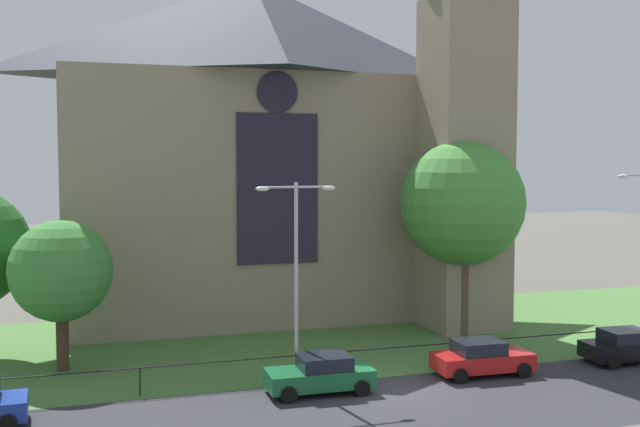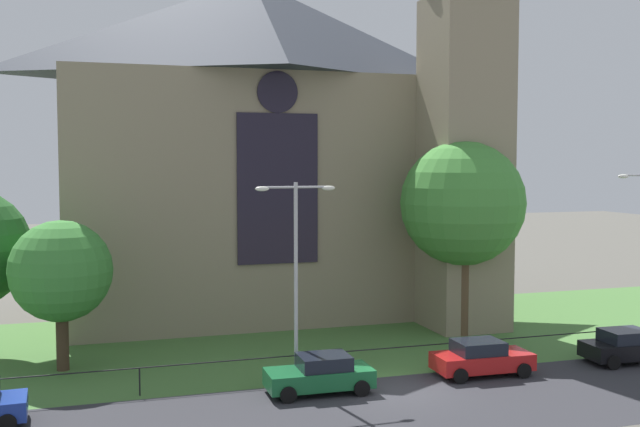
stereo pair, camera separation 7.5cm
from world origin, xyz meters
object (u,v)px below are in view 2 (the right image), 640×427
at_px(streetlamp_near, 296,256).
at_px(parked_car_green, 320,374).
at_px(church_building, 268,143).
at_px(parked_car_red, 481,358).
at_px(parked_car_black, 628,346).
at_px(tree_left_near, 61,271).
at_px(tree_right_near, 462,204).

xyz_separation_m(streetlamp_near, parked_car_green, (0.53, -1.64, -4.53)).
xyz_separation_m(church_building, parked_car_red, (5.51, -16.05, -9.53)).
relative_size(streetlamp_near, parked_car_red, 1.95).
bearing_deg(parked_car_black, church_building, 131.19).
xyz_separation_m(church_building, tree_left_near, (-11.64, -9.90, -5.90)).
height_order(tree_left_near, parked_car_green, tree_left_near).
bearing_deg(church_building, parked_car_black, -51.40).
bearing_deg(tree_left_near, parked_car_black, -14.39).
height_order(streetlamp_near, parked_car_green, streetlamp_near).
relative_size(streetlamp_near, parked_car_green, 1.96).
relative_size(tree_left_near, parked_car_black, 1.55).
xyz_separation_m(parked_car_green, parked_car_red, (7.33, 0.30, 0.00)).
bearing_deg(parked_car_black, parked_car_green, -176.86).
xyz_separation_m(church_building, tree_right_near, (8.29, -8.96, -3.37)).
distance_m(tree_left_near, streetlamp_near, 10.49).
bearing_deg(tree_right_near, parked_car_black, -57.34).
height_order(church_building, tree_left_near, church_building).
relative_size(tree_right_near, parked_car_red, 2.41).
xyz_separation_m(tree_right_near, parked_car_green, (-10.11, -7.38, -6.16)).
height_order(church_building, parked_car_green, church_building).
distance_m(church_building, parked_car_black, 22.82).
bearing_deg(parked_car_black, streetlamp_near, 176.98).
bearing_deg(parked_car_black, tree_right_near, 125.24).
bearing_deg(church_building, parked_car_green, -96.36).
distance_m(streetlamp_near, parked_car_black, 16.02).
xyz_separation_m(streetlamp_near, parked_car_red, (7.86, -1.34, -4.53)).
relative_size(parked_car_green, parked_car_red, 1.00).
bearing_deg(parked_car_green, church_building, -95.09).
distance_m(tree_left_near, parked_car_green, 12.29).
bearing_deg(parked_car_red, tree_right_near, 70.16).
bearing_deg(parked_car_green, streetlamp_near, -70.79).
height_order(parked_car_green, parked_car_red, same).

